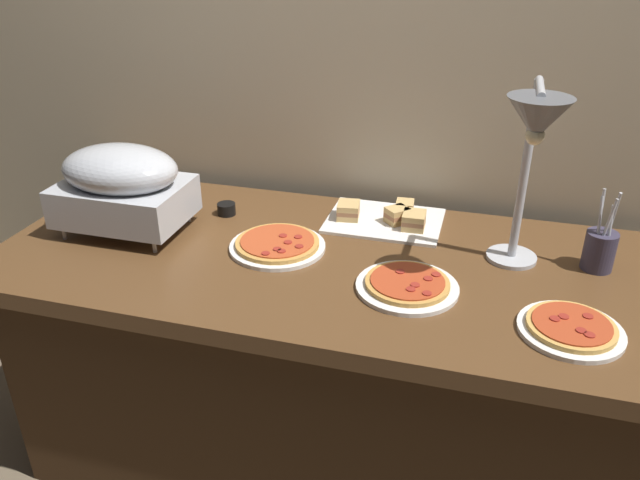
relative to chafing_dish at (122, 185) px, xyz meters
The scene contains 11 objects.
ground_plane 1.11m from the chafing_dish, ahead, with size 8.00×8.00×0.00m, color brown.
back_wall 0.86m from the chafing_dish, 38.48° to the left, with size 4.40×0.04×2.40m, color #C6B593.
buffet_table 0.82m from the chafing_dish, ahead, with size 1.90×0.84×0.76m.
chafing_dish is the anchor object (origin of this frame).
heat_lamp 1.17m from the chafing_dish, ahead, with size 0.15×0.32×0.52m.
pizza_plate_front 0.51m from the chafing_dish, ahead, with size 0.28×0.28×0.03m.
pizza_plate_center 1.30m from the chafing_dish, ahead, with size 0.24×0.24×0.03m.
pizza_plate_raised_stand 0.90m from the chafing_dish, ahead, with size 0.27×0.27×0.03m.
sandwich_platter 0.82m from the chafing_dish, 19.35° to the left, with size 0.36×0.27×0.06m.
sauce_cup_near 0.34m from the chafing_dish, 37.75° to the left, with size 0.06×0.06×0.04m.
utensil_holder 1.38m from the chafing_dish, ahead, with size 0.08×0.08×0.23m.
Camera 1 is at (0.42, -1.52, 1.62)m, focal length 35.26 mm.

